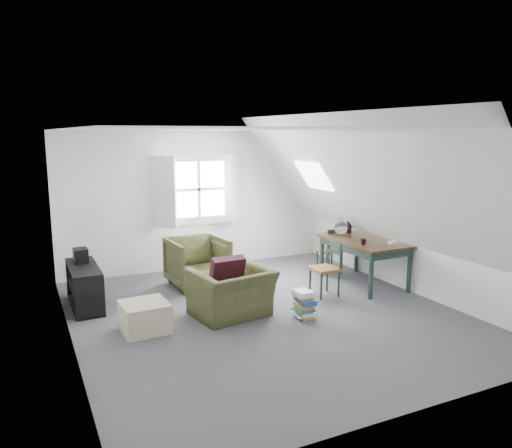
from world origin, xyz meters
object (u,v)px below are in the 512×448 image
armchair_far (198,286)px  dining_chair_near (326,268)px  armchair_near (232,316)px  media_shelf (85,289)px  ottoman (145,317)px  magazine_stack (304,304)px  dining_chair_far (331,249)px  dining_table (364,245)px

armchair_far → dining_chair_near: dining_chair_near is taller
armchair_far → dining_chair_near: 2.12m
dining_chair_near → armchair_near: bearing=-90.2°
armchair_far → media_shelf: bearing=-176.0°
ottoman → magazine_stack: bearing=-13.0°
armchair_far → ottoman: (-1.21, -1.49, 0.19)m
dining_chair_far → dining_chair_near: 1.24m
dining_table → magazine_stack: bearing=-149.9°
dining_chair_near → dining_chair_far: bearing=136.1°
armchair_far → dining_table: 2.78m
media_shelf → magazine_stack: size_ratio=3.11×
dining_chair_far → media_shelf: bearing=-19.5°
dining_chair_far → magazine_stack: bearing=28.3°
ottoman → dining_chair_far: bearing=18.5°
dining_table → dining_chair_near: 0.91m
dining_chair_near → media_shelf: size_ratio=0.71×
armchair_far → dining_table: size_ratio=0.59×
armchair_near → media_shelf: (-1.75, 1.22, 0.27)m
armchair_far → dining_chair_near: bearing=-42.3°
dining_chair_near → armchair_far: bearing=-135.1°
dining_chair_near → magazine_stack: bearing=-56.6°
ottoman → armchair_near: bearing=0.7°
armchair_far → dining_table: dining_table is taller
dining_chair_far → magazine_stack: (-1.55, -1.67, -0.24)m
armchair_far → media_shelf: (-1.77, -0.25, 0.27)m
armchair_near → media_shelf: 2.15m
dining_chair_far → armchair_near: bearing=7.3°
armchair_near → magazine_stack: 1.00m
media_shelf → armchair_far: bearing=4.8°
armchair_far → magazine_stack: bearing=-71.3°
armchair_far → ottoman: bearing=-133.3°
dining_table → dining_chair_far: 0.81m
ottoman → dining_table: dining_table is taller
ottoman → media_shelf: size_ratio=0.48×
armchair_near → armchair_far: bearing=-99.6°
armchair_near → dining_table: bearing=-179.3°
ottoman → armchair_far: bearing=50.8°
dining_chair_near → dining_table: bearing=97.0°
dining_table → magazine_stack: 1.94m
media_shelf → armchair_near: bearing=-38.3°
dining_chair_far → dining_chair_near: size_ratio=1.00×
armchair_far → dining_table: (2.49, -1.07, 0.65)m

